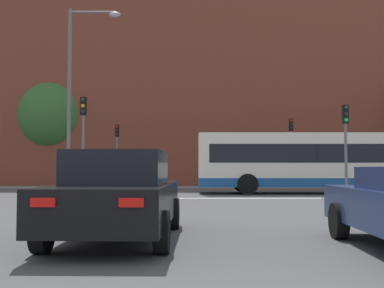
% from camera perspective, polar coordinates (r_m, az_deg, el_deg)
% --- Properties ---
extents(stop_line_strip, '(8.84, 0.30, 0.01)m').
position_cam_1_polar(stop_line_strip, '(20.22, 2.59, -6.45)').
color(stop_line_strip, silver).
rests_on(stop_line_strip, ground_plane).
extents(far_pavement, '(69.82, 2.50, 0.01)m').
position_cam_1_polar(far_pavement, '(32.18, 1.54, -5.14)').
color(far_pavement, gray).
rests_on(far_pavement, ground_plane).
extents(brick_civic_building, '(48.93, 12.60, 24.23)m').
position_cam_1_polar(brick_civic_building, '(41.81, -0.83, 7.68)').
color(brick_civic_building, brown).
rests_on(brick_civic_building, ground_plane).
extents(car_saloon_left, '(2.05, 4.75, 1.55)m').
position_cam_1_polar(car_saloon_left, '(8.63, -8.89, -5.98)').
color(car_saloon_left, black).
rests_on(car_saloon_left, ground_plane).
extents(bus_crossing_lead, '(12.23, 2.65, 2.98)m').
position_cam_1_polar(bus_crossing_lead, '(25.01, 14.71, -2.03)').
color(bus_crossing_lead, silver).
rests_on(bus_crossing_lead, ground_plane).
extents(traffic_light_far_right, '(0.26, 0.31, 4.51)m').
position_cam_1_polar(traffic_light_far_right, '(32.02, 11.45, 0.30)').
color(traffic_light_far_right, slate).
rests_on(traffic_light_far_right, ground_plane).
extents(traffic_light_far_left, '(0.26, 0.31, 4.15)m').
position_cam_1_polar(traffic_light_far_left, '(32.12, -9.12, -0.13)').
color(traffic_light_far_left, slate).
rests_on(traffic_light_far_left, ground_plane).
extents(traffic_light_near_right, '(0.26, 0.31, 3.98)m').
position_cam_1_polar(traffic_light_near_right, '(21.65, 17.53, 1.03)').
color(traffic_light_near_right, slate).
rests_on(traffic_light_near_right, ground_plane).
extents(traffic_light_near_left, '(0.26, 0.31, 4.37)m').
position_cam_1_polar(traffic_light_near_left, '(21.42, -13.01, 1.64)').
color(traffic_light_near_left, slate).
rests_on(traffic_light_near_left, ground_plane).
extents(street_lamp_junction, '(2.27, 0.36, 8.20)m').
position_cam_1_polar(street_lamp_junction, '(21.49, -13.63, 7.07)').
color(street_lamp_junction, slate).
rests_on(street_lamp_junction, ground_plane).
extents(pedestrian_waiting, '(0.45, 0.41, 1.76)m').
position_cam_1_polar(pedestrian_waiting, '(32.76, 8.70, -3.26)').
color(pedestrian_waiting, brown).
rests_on(pedestrian_waiting, ground_plane).
extents(tree_by_building, '(5.79, 5.79, 8.28)m').
position_cam_1_polar(tree_by_building, '(38.58, -16.18, 3.12)').
color(tree_by_building, '#4C3823').
rests_on(tree_by_building, ground_plane).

